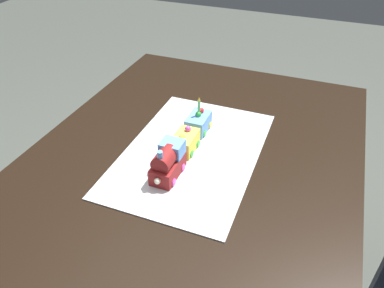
% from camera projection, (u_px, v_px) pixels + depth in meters
% --- Properties ---
extents(dining_table, '(1.40, 1.00, 0.74)m').
position_uv_depth(dining_table, '(189.00, 188.00, 1.19)').
color(dining_table, black).
rests_on(dining_table, ground).
extents(cake_board, '(0.60, 0.40, 0.00)m').
position_uv_depth(cake_board, '(192.00, 152.00, 1.16)').
color(cake_board, silver).
rests_on(cake_board, dining_table).
extents(cake_locomotive, '(0.14, 0.08, 0.12)m').
position_uv_depth(cake_locomotive, '(168.00, 162.00, 1.05)').
color(cake_locomotive, maroon).
rests_on(cake_locomotive, cake_board).
extents(cake_car_flatbed_lemon, '(0.10, 0.08, 0.07)m').
position_uv_depth(cake_car_flatbed_lemon, '(185.00, 142.00, 1.16)').
color(cake_car_flatbed_lemon, '#F4E04C').
rests_on(cake_car_flatbed_lemon, cake_board).
extents(cake_car_tanker_sky_blue, '(0.10, 0.08, 0.07)m').
position_uv_depth(cake_car_tanker_sky_blue, '(198.00, 123.00, 1.24)').
color(cake_car_tanker_sky_blue, '#669EEA').
rests_on(cake_car_tanker_sky_blue, cake_board).
extents(birthday_candle, '(0.01, 0.01, 0.05)m').
position_uv_depth(birthday_candle, '(199.00, 104.00, 1.21)').
color(birthday_candle, '#66D872').
rests_on(birthday_candle, cake_car_tanker_sky_blue).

